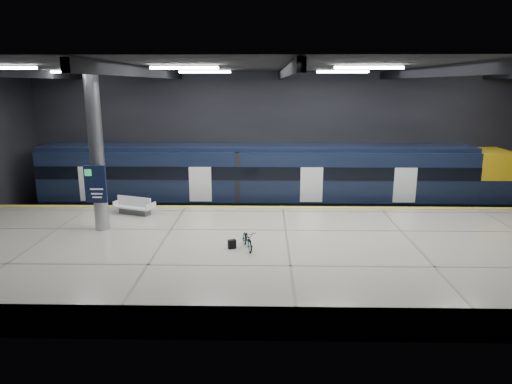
{
  "coord_description": "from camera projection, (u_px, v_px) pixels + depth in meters",
  "views": [
    {
      "loc": [
        -0.91,
        -19.9,
        7.27
      ],
      "look_at": [
        -1.34,
        1.5,
        2.2
      ],
      "focal_mm": 32.0,
      "sensor_mm": 36.0,
      "label": 1
    }
  ],
  "objects": [
    {
      "name": "pannier_bag",
      "position": [
        232.0,
        244.0,
        17.54
      ],
      "size": [
        0.35,
        0.28,
        0.35
      ],
      "primitive_type": "cube",
      "rotation": [
        0.0,
        0.0,
        0.4
      ],
      "color": "black",
      "rests_on": "platform"
    },
    {
      "name": "bicycle",
      "position": [
        248.0,
        239.0,
        17.48
      ],
      "size": [
        0.85,
        1.51,
        0.75
      ],
      "primitive_type": "imported",
      "rotation": [
        0.0,
        0.0,
        0.26
      ],
      "color": "#99999E",
      "rests_on": "platform"
    },
    {
      "name": "train",
      "position": [
        288.0,
        178.0,
        25.88
      ],
      "size": [
        29.4,
        2.84,
        3.79
      ],
      "color": "black",
      "rests_on": "ground"
    },
    {
      "name": "room_shell",
      "position": [
        286.0,
        121.0,
        19.7
      ],
      "size": [
        30.1,
        16.1,
        8.05
      ],
      "color": "black",
      "rests_on": "ground"
    },
    {
      "name": "bench",
      "position": [
        135.0,
        208.0,
        22.18
      ],
      "size": [
        2.11,
        1.44,
        0.86
      ],
      "rotation": [
        0.0,
        0.0,
        -0.36
      ],
      "color": "#595B60",
      "rests_on": "platform"
    },
    {
      "name": "rails",
      "position": [
        281.0,
        212.0,
        26.35
      ],
      "size": [
        30.0,
        1.52,
        0.16
      ],
      "color": "gray",
      "rests_on": "ground"
    },
    {
      "name": "safety_strip",
      "position": [
        282.0,
        207.0,
        23.44
      ],
      "size": [
        30.0,
        0.4,
        0.01
      ],
      "primitive_type": "cube",
      "color": "yellow",
      "rests_on": "platform"
    },
    {
      "name": "platform",
      "position": [
        287.0,
        254.0,
        18.46
      ],
      "size": [
        30.0,
        11.0,
        1.1
      ],
      "primitive_type": "cube",
      "color": "beige",
      "rests_on": "ground"
    },
    {
      "name": "info_column",
      "position": [
        96.0,
        153.0,
        19.14
      ],
      "size": [
        0.9,
        0.78,
        6.9
      ],
      "color": "#9EA0A5",
      "rests_on": "platform"
    },
    {
      "name": "ground",
      "position": [
        284.0,
        246.0,
        21.02
      ],
      "size": [
        30.0,
        30.0,
        0.0
      ],
      "primitive_type": "plane",
      "color": "black",
      "rests_on": "ground"
    }
  ]
}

